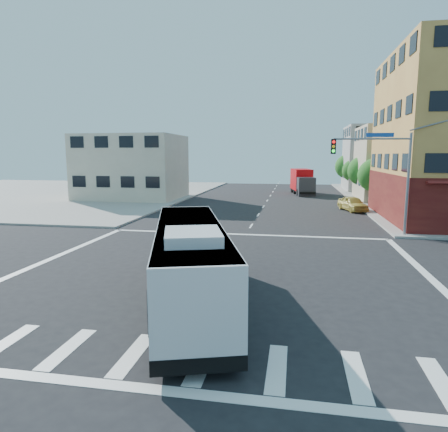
# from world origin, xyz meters

# --- Properties ---
(ground) EXTENTS (120.00, 120.00, 0.00)m
(ground) POSITION_xyz_m (0.00, 0.00, 0.00)
(ground) COLOR black
(ground) RESTS_ON ground
(sidewalk_nw) EXTENTS (50.00, 50.00, 0.15)m
(sidewalk_nw) POSITION_xyz_m (-35.00, 35.00, 0.07)
(sidewalk_nw) COLOR #99978E
(sidewalk_nw) RESTS_ON ground
(building_east_near) EXTENTS (12.06, 10.06, 9.00)m
(building_east_near) POSITION_xyz_m (16.98, 33.98, 4.51)
(building_east_near) COLOR tan
(building_east_near) RESTS_ON ground
(building_east_far) EXTENTS (12.06, 10.06, 10.00)m
(building_east_far) POSITION_xyz_m (16.98, 47.98, 5.01)
(building_east_far) COLOR #9C9D97
(building_east_far) RESTS_ON ground
(building_west) EXTENTS (12.06, 10.06, 8.00)m
(building_west) POSITION_xyz_m (-17.02, 29.98, 4.01)
(building_west) COLOR beige
(building_west) RESTS_ON ground
(signal_mast_ne) EXTENTS (7.91, 1.13, 8.07)m
(signal_mast_ne) POSITION_xyz_m (9.08, 10.62, 4.98)
(signal_mast_ne) COLOR slate
(signal_mast_ne) RESTS_ON ground
(street_tree_a) EXTENTS (3.60, 3.60, 5.53)m
(street_tree_a) POSITION_xyz_m (11.90, 27.92, 3.59)
(street_tree_a) COLOR #372314
(street_tree_a) RESTS_ON ground
(street_tree_b) EXTENTS (3.80, 3.80, 5.79)m
(street_tree_b) POSITION_xyz_m (11.90, 35.92, 3.75)
(street_tree_b) COLOR #372314
(street_tree_b) RESTS_ON ground
(street_tree_c) EXTENTS (3.40, 3.40, 5.29)m
(street_tree_c) POSITION_xyz_m (11.90, 43.92, 3.46)
(street_tree_c) COLOR #372314
(street_tree_c) RESTS_ON ground
(street_tree_d) EXTENTS (4.00, 4.00, 6.03)m
(street_tree_d) POSITION_xyz_m (11.90, 51.92, 3.88)
(street_tree_d) COLOR #372314
(street_tree_d) RESTS_ON ground
(transit_bus) EXTENTS (5.54, 11.32, 3.29)m
(transit_bus) POSITION_xyz_m (-0.44, -3.87, 1.61)
(transit_bus) COLOR black
(transit_bus) RESTS_ON ground
(box_truck) EXTENTS (3.49, 8.11, 3.53)m
(box_truck) POSITION_xyz_m (4.31, 40.07, 1.71)
(box_truck) COLOR #2A2A2F
(box_truck) RESTS_ON ground
(parked_car) EXTENTS (2.90, 4.64, 1.47)m
(parked_car) POSITION_xyz_m (9.03, 23.34, 0.74)
(parked_car) COLOR gold
(parked_car) RESTS_ON ground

